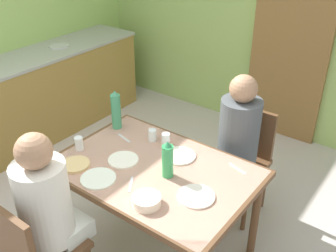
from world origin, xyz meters
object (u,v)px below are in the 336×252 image
(serving_bowl_center, at_px, (147,200))
(kitchen_counter, at_px, (37,96))
(person_near_diner, at_px, (46,200))
(water_bottle_green_near, at_px, (168,160))
(chair_near_diner, at_px, (34,251))
(person_far_diner, at_px, (238,132))
(dining_table, at_px, (154,177))
(chair_far_diner, at_px, (243,155))
(water_bottle_green_far, at_px, (116,110))

(serving_bowl_center, bearing_deg, kitchen_counter, 158.85)
(person_near_diner, relative_size, water_bottle_green_near, 3.02)
(chair_near_diner, bearing_deg, person_far_diner, 70.99)
(dining_table, xyz_separation_m, person_far_diner, (0.26, 0.67, 0.13))
(kitchen_counter, xyz_separation_m, dining_table, (2.06, -0.57, 0.20))
(person_near_diner, height_order, serving_bowl_center, person_near_diner)
(dining_table, distance_m, chair_near_diner, 0.85)
(dining_table, height_order, person_near_diner, person_near_diner)
(kitchen_counter, xyz_separation_m, person_near_diner, (1.81, -1.23, 0.33))
(chair_near_diner, bearing_deg, serving_bowl_center, 49.08)
(chair_far_diner, distance_m, person_far_diner, 0.31)
(water_bottle_green_near, bearing_deg, chair_far_diner, 80.19)
(water_bottle_green_near, bearing_deg, kitchen_counter, 165.18)
(water_bottle_green_near, height_order, serving_bowl_center, water_bottle_green_near)
(person_near_diner, bearing_deg, water_bottle_green_far, 109.15)
(chair_far_diner, bearing_deg, serving_bowl_center, 86.26)
(kitchen_counter, xyz_separation_m, serving_bowl_center, (2.24, -0.87, 0.30))
(dining_table, xyz_separation_m, serving_bowl_center, (0.19, -0.30, 0.10))
(kitchen_counter, height_order, person_far_diner, person_far_diner)
(chair_far_diner, distance_m, water_bottle_green_far, 1.06)
(chair_near_diner, xyz_separation_m, water_bottle_green_far, (-0.32, 1.05, 0.38))
(chair_near_diner, height_order, water_bottle_green_near, water_bottle_green_near)
(water_bottle_green_near, distance_m, serving_bowl_center, 0.31)
(water_bottle_green_near, relative_size, serving_bowl_center, 1.50)
(person_near_diner, bearing_deg, water_bottle_green_near, 60.88)
(chair_far_diner, bearing_deg, kitchen_counter, 5.83)
(person_near_diner, height_order, water_bottle_green_far, person_near_diner)
(person_far_diner, bearing_deg, chair_far_diner, -90.00)
(water_bottle_green_near, relative_size, water_bottle_green_far, 0.82)
(chair_near_diner, relative_size, chair_far_diner, 1.00)
(dining_table, height_order, person_far_diner, person_far_diner)
(person_far_diner, distance_m, water_bottle_green_far, 0.93)
(kitchen_counter, relative_size, water_bottle_green_far, 8.14)
(kitchen_counter, bearing_deg, serving_bowl_center, -21.15)
(kitchen_counter, relative_size, person_near_diner, 3.29)
(water_bottle_green_far, bearing_deg, dining_table, -23.70)
(chair_near_diner, bearing_deg, dining_table, 72.79)
(chair_far_diner, relative_size, person_near_diner, 1.13)
(chair_near_diner, relative_size, person_near_diner, 1.13)
(dining_table, relative_size, serving_bowl_center, 7.69)
(chair_far_diner, height_order, person_near_diner, person_near_diner)
(serving_bowl_center, bearing_deg, person_near_diner, -140.01)
(dining_table, relative_size, chair_near_diner, 1.50)
(person_far_diner, distance_m, serving_bowl_center, 0.97)
(chair_far_diner, xyz_separation_m, serving_bowl_center, (-0.07, -1.10, 0.26))
(serving_bowl_center, bearing_deg, water_bottle_green_near, 103.13)
(person_near_diner, bearing_deg, person_far_diner, 69.20)
(dining_table, relative_size, water_bottle_green_near, 5.12)
(dining_table, bearing_deg, chair_far_diner, 72.21)
(dining_table, height_order, water_bottle_green_far, water_bottle_green_far)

